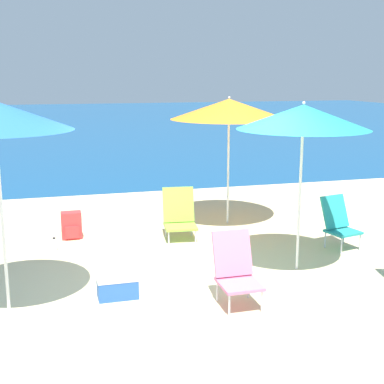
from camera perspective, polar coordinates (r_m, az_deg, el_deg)
ground_plane at (r=6.88m, az=0.70°, el=-9.80°), size 60.00×60.00×0.00m
sea_water at (r=31.90m, az=-12.33°, el=7.38°), size 60.00×40.00×0.01m
beach_umbrella_teal at (r=7.09m, az=11.78°, el=7.82°), size 1.73×1.73×2.27m
beach_umbrella_orange at (r=9.33m, az=3.97°, el=8.82°), size 2.03×2.03×2.24m
beach_chair_pink at (r=6.23m, az=4.69°, el=-8.15°), size 0.46×0.61×0.82m
beach_chair_lime at (r=8.66m, az=-1.36°, el=-2.44°), size 0.56×0.62×0.81m
beach_chair_teal at (r=8.48m, az=15.36°, el=-3.02°), size 0.55×0.60×0.79m
backpack_red at (r=8.88m, az=-12.73°, el=-3.51°), size 0.32×0.24×0.44m
water_bottle at (r=8.37m, az=-14.47°, el=-5.54°), size 0.08×0.08×0.20m
cooler_box at (r=6.50m, az=-7.95°, el=-9.89°), size 0.48×0.29×0.29m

